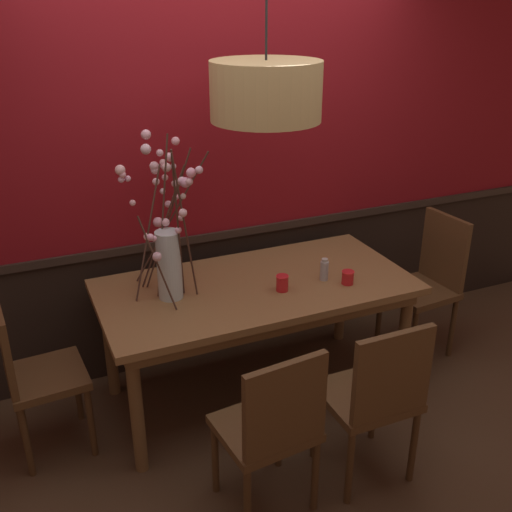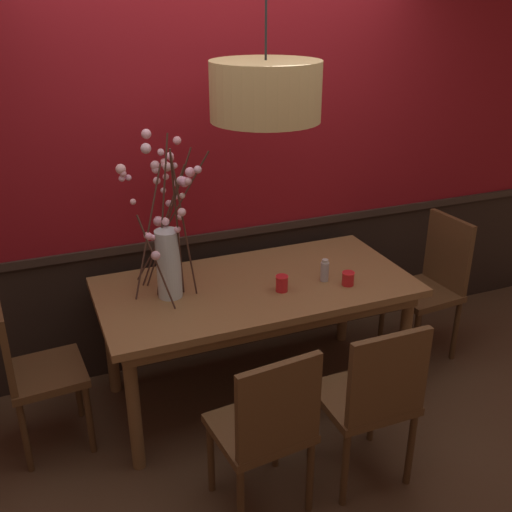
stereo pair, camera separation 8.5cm
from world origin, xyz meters
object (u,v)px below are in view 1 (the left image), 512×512
at_px(chair_head_east_end, 429,279).
at_px(vase_with_blossoms, 167,245).
at_px(candle_holder_nearer_edge, 282,283).
at_px(candle_holder_nearer_center, 348,277).
at_px(chair_near_side_left, 272,425).
at_px(chair_near_side_right, 375,394).
at_px(pendant_lamp, 266,91).
at_px(dining_table, 256,296).
at_px(chair_far_side_left, 176,274).
at_px(chair_head_west_end, 32,371).
at_px(condiment_bottle, 324,270).

distance_m(chair_head_east_end, vase_with_blossoms, 1.86).
bearing_deg(candle_holder_nearer_edge, candle_holder_nearer_center, -10.80).
bearing_deg(vase_with_blossoms, chair_near_side_left, -78.71).
xyz_separation_m(chair_near_side_right, pendant_lamp, (-0.23, 0.81, 1.35)).
bearing_deg(candle_holder_nearer_edge, chair_near_side_left, -118.49).
relative_size(dining_table, candle_holder_nearer_center, 22.32).
relative_size(chair_near_side_right, chair_head_east_end, 0.95).
bearing_deg(chair_near_side_left, chair_far_side_left, 88.19).
bearing_deg(chair_head_west_end, chair_far_side_left, 39.28).
height_order(candle_holder_nearer_center, condiment_bottle, condiment_bottle).
height_order(dining_table, pendant_lamp, pendant_lamp).
xyz_separation_m(chair_head_west_end, pendant_lamp, (1.29, -0.09, 1.36)).
bearing_deg(chair_head_east_end, chair_near_side_left, -150.48).
xyz_separation_m(chair_head_east_end, pendant_lamp, (-1.27, -0.10, 1.33)).
xyz_separation_m(chair_far_side_left, chair_head_west_end, (-1.03, -0.84, 0.01)).
height_order(chair_head_east_end, candle_holder_nearer_edge, chair_head_east_end).
xyz_separation_m(chair_near_side_left, chair_head_west_end, (-0.97, 0.89, 0.01)).
height_order(chair_near_side_right, candle_holder_nearer_edge, chair_near_side_right).
bearing_deg(candle_holder_nearer_edge, chair_near_side_right, -78.86).
height_order(dining_table, candle_holder_nearer_center, candle_holder_nearer_center).
height_order(chair_far_side_left, chair_near_side_left, chair_near_side_left).
bearing_deg(chair_head_east_end, candle_holder_nearer_center, -163.93).
xyz_separation_m(dining_table, chair_far_side_left, (-0.25, 0.84, -0.18)).
xyz_separation_m(chair_near_side_left, pendant_lamp, (0.32, 0.80, 1.36)).
bearing_deg(vase_with_blossoms, condiment_bottle, -11.71).
bearing_deg(chair_near_side_left, candle_holder_nearer_edge, 61.51).
height_order(chair_head_east_end, vase_with_blossoms, vase_with_blossoms).
bearing_deg(vase_with_blossoms, dining_table, -8.09).
height_order(chair_near_side_right, vase_with_blossoms, vase_with_blossoms).
xyz_separation_m(candle_holder_nearer_center, condiment_bottle, (-0.10, 0.10, 0.02)).
relative_size(chair_head_west_end, vase_with_blossoms, 1.00).
bearing_deg(candle_holder_nearer_center, chair_near_side_right, -109.38).
bearing_deg(chair_far_side_left, chair_head_west_end, -140.72).
distance_m(chair_head_east_end, condiment_bottle, 0.96).
bearing_deg(chair_far_side_left, candle_holder_nearer_center, -55.06).
relative_size(candle_holder_nearer_edge, pendant_lamp, 0.08).
xyz_separation_m(chair_far_side_left, candle_holder_nearer_center, (0.74, -1.05, 0.31)).
bearing_deg(candle_holder_nearer_edge, chair_head_east_end, 7.54).
bearing_deg(chair_far_side_left, condiment_bottle, -56.22).
bearing_deg(chair_near_side_right, candle_holder_nearer_center, 70.62).
bearing_deg(chair_head_west_end, dining_table, 0.02).
bearing_deg(chair_head_west_end, chair_head_east_end, 0.38).
xyz_separation_m(dining_table, candle_holder_nearer_edge, (0.10, -0.14, 0.13)).
relative_size(dining_table, chair_head_east_end, 1.86).
bearing_deg(candle_holder_nearer_edge, vase_with_blossoms, 160.48).
bearing_deg(vase_with_blossoms, chair_near_side_right, -52.35).
bearing_deg(chair_near_side_right, dining_table, 105.57).
relative_size(candle_holder_nearer_center, pendant_lamp, 0.07).
xyz_separation_m(chair_near_side_right, chair_head_west_end, (-1.53, 0.89, -0.01)).
bearing_deg(dining_table, chair_near_side_right, -74.43).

